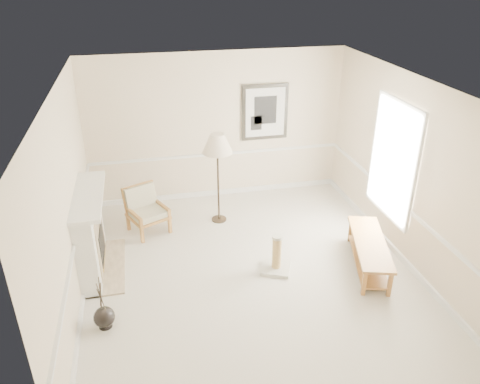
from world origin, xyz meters
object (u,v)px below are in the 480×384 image
floor_lamp (217,146)px  bench (369,250)px  armchair (145,208)px  floor_vase (104,318)px  scratching_post (276,259)px

floor_lamp → bench: size_ratio=1.02×
armchair → floor_vase: bearing=-130.0°
armchair → scratching_post: (1.93, -1.69, -0.24)m
floor_vase → armchair: (0.64, 2.42, 0.29)m
bench → floor_lamp: bearing=136.4°
scratching_post → floor_vase: bearing=-164.1°
floor_vase → scratching_post: floor_vase is taller
floor_vase → bench: size_ratio=0.50×
floor_vase → floor_lamp: (1.97, 2.47, 1.32)m
floor_lamp → floor_vase: bearing=-128.7°
floor_lamp → scratching_post: 2.23m
armchair → floor_lamp: bearing=-23.3°
floor_vase → floor_lamp: floor_lamp is taller
floor_lamp → scratching_post: (0.60, -1.73, -1.28)m
floor_lamp → bench: (2.04, -1.95, -1.17)m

